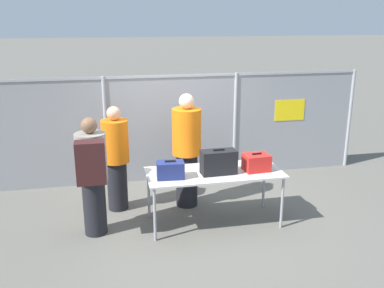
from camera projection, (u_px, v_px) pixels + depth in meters
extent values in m
plane|color=#605E56|center=(192.00, 219.00, 6.46)|extent=(120.00, 120.00, 0.00)
cylinder|color=#9EA0A5|center=(106.00, 132.00, 7.56)|extent=(0.07, 0.07, 1.95)
cylinder|color=#9EA0A5|center=(235.00, 125.00, 8.03)|extent=(0.07, 0.07, 1.95)
cylinder|color=#9EA0A5|center=(349.00, 119.00, 8.51)|extent=(0.07, 0.07, 1.95)
cube|color=gray|center=(173.00, 128.00, 7.80)|extent=(7.14, 0.01, 1.95)
cube|color=#9EA0A5|center=(172.00, 76.00, 7.53)|extent=(7.14, 0.04, 0.04)
cube|color=yellow|center=(290.00, 110.00, 8.17)|extent=(0.60, 0.01, 0.40)
cube|color=silver|center=(214.00, 173.00, 6.12)|extent=(1.94, 0.83, 0.02)
cylinder|color=#99999E|center=(155.00, 215.00, 5.72)|extent=(0.04, 0.04, 0.77)
cylinder|color=#99999E|center=(282.00, 203.00, 6.08)|extent=(0.04, 0.04, 0.77)
cylinder|color=#99999E|center=(149.00, 194.00, 6.39)|extent=(0.04, 0.04, 0.77)
cylinder|color=#99999E|center=(264.00, 184.00, 6.75)|extent=(0.04, 0.04, 0.77)
cube|color=navy|center=(170.00, 170.00, 5.85)|extent=(0.39, 0.26, 0.23)
cube|color=black|center=(170.00, 161.00, 5.81)|extent=(0.15, 0.04, 0.02)
cube|color=black|center=(219.00, 162.00, 6.00)|extent=(0.50, 0.25, 0.34)
cube|color=black|center=(219.00, 150.00, 5.95)|extent=(0.16, 0.03, 0.02)
cube|color=red|center=(256.00, 162.00, 6.14)|extent=(0.37, 0.30, 0.24)
cube|color=black|center=(257.00, 154.00, 6.10)|extent=(0.14, 0.03, 0.02)
cylinder|color=black|center=(95.00, 207.00, 5.93)|extent=(0.31, 0.31, 0.79)
cylinder|color=gray|center=(91.00, 157.00, 5.72)|extent=(0.41, 0.41, 0.66)
sphere|color=brown|center=(89.00, 125.00, 5.60)|extent=(0.21, 0.21, 0.21)
cube|color=#381919|center=(91.00, 162.00, 5.41)|extent=(0.37, 0.23, 0.56)
cylinder|color=black|center=(187.00, 180.00, 6.82)|extent=(0.34, 0.34, 0.86)
cylinder|color=orange|center=(187.00, 132.00, 6.60)|extent=(0.45, 0.45, 0.72)
sphere|color=beige|center=(187.00, 101.00, 6.46)|extent=(0.23, 0.23, 0.23)
cylinder|color=black|center=(117.00, 185.00, 6.70)|extent=(0.31, 0.31, 0.78)
cylinder|color=orange|center=(115.00, 141.00, 6.49)|extent=(0.41, 0.41, 0.65)
sphere|color=tan|center=(114.00, 113.00, 6.37)|extent=(0.21, 0.21, 0.21)
cube|color=#4C6B47|center=(230.00, 134.00, 9.66)|extent=(2.76, 1.58, 0.45)
sphere|color=black|center=(219.00, 150.00, 8.80)|extent=(0.57, 0.57, 0.57)
sphere|color=black|center=(201.00, 130.00, 10.39)|extent=(0.57, 0.57, 0.57)
cylinder|color=#59595B|center=(148.00, 146.00, 9.34)|extent=(0.97, 0.06, 0.06)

